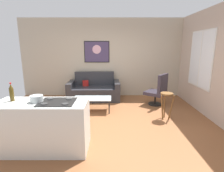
{
  "coord_description": "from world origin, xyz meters",
  "views": [
    {
      "loc": [
        0.11,
        -4.04,
        1.82
      ],
      "look_at": [
        0.1,
        0.9,
        0.7
      ],
      "focal_mm": 28.12,
      "sensor_mm": 36.0,
      "label": 1
    }
  ],
  "objects_px": {
    "couch": "(94,91)",
    "armchair": "(159,91)",
    "mixing_bowl": "(37,99)",
    "coffee_table": "(93,99)",
    "bar_stool": "(167,99)",
    "wall_painting": "(97,52)",
    "soda_bottle": "(12,93)"
  },
  "relations": [
    {
      "from": "couch",
      "to": "armchair",
      "type": "xyz_separation_m",
      "value": [
        2.07,
        -0.68,
        0.18
      ]
    },
    {
      "from": "mixing_bowl",
      "to": "bar_stool",
      "type": "bearing_deg",
      "value": 26.53
    },
    {
      "from": "couch",
      "to": "wall_painting",
      "type": "relative_size",
      "value": 1.98
    },
    {
      "from": "couch",
      "to": "armchair",
      "type": "relative_size",
      "value": 1.79
    },
    {
      "from": "coffee_table",
      "to": "wall_painting",
      "type": "distance_m",
      "value": 2.09
    },
    {
      "from": "coffee_table",
      "to": "mixing_bowl",
      "type": "relative_size",
      "value": 4.82
    },
    {
      "from": "armchair",
      "to": "wall_painting",
      "type": "xyz_separation_m",
      "value": [
        -1.99,
        1.14,
        1.15
      ]
    },
    {
      "from": "mixing_bowl",
      "to": "soda_bottle",
      "type": "bearing_deg",
      "value": 172.37
    },
    {
      "from": "soda_bottle",
      "to": "wall_painting",
      "type": "bearing_deg",
      "value": 71.0
    },
    {
      "from": "couch",
      "to": "mixing_bowl",
      "type": "height_order",
      "value": "mixing_bowl"
    },
    {
      "from": "mixing_bowl",
      "to": "couch",
      "type": "bearing_deg",
      "value": 77.77
    },
    {
      "from": "coffee_table",
      "to": "armchair",
      "type": "height_order",
      "value": "armchair"
    },
    {
      "from": "couch",
      "to": "mixing_bowl",
      "type": "xyz_separation_m",
      "value": [
        -0.67,
        -3.08,
        0.64
      ]
    },
    {
      "from": "coffee_table",
      "to": "couch",
      "type": "bearing_deg",
      "value": 93.44
    },
    {
      "from": "armchair",
      "to": "wall_painting",
      "type": "relative_size",
      "value": 1.11
    },
    {
      "from": "soda_bottle",
      "to": "couch",
      "type": "bearing_deg",
      "value": 69.69
    },
    {
      "from": "couch",
      "to": "soda_bottle",
      "type": "bearing_deg",
      "value": -110.31
    },
    {
      "from": "soda_bottle",
      "to": "mixing_bowl",
      "type": "relative_size",
      "value": 1.49
    },
    {
      "from": "couch",
      "to": "armchair",
      "type": "distance_m",
      "value": 2.18
    },
    {
      "from": "armchair",
      "to": "bar_stool",
      "type": "bearing_deg",
      "value": -93.86
    },
    {
      "from": "coffee_table",
      "to": "bar_stool",
      "type": "distance_m",
      "value": 2.01
    },
    {
      "from": "coffee_table",
      "to": "wall_painting",
      "type": "relative_size",
      "value": 1.17
    },
    {
      "from": "couch",
      "to": "soda_bottle",
      "type": "relative_size",
      "value": 5.45
    },
    {
      "from": "armchair",
      "to": "mixing_bowl",
      "type": "relative_size",
      "value": 4.54
    },
    {
      "from": "armchair",
      "to": "bar_stool",
      "type": "relative_size",
      "value": 1.46
    },
    {
      "from": "bar_stool",
      "to": "wall_painting",
      "type": "bearing_deg",
      "value": 130.9
    },
    {
      "from": "couch",
      "to": "bar_stool",
      "type": "bearing_deg",
      "value": -41.27
    },
    {
      "from": "couch",
      "to": "coffee_table",
      "type": "relative_size",
      "value": 1.69
    },
    {
      "from": "couch",
      "to": "bar_stool",
      "type": "relative_size",
      "value": 2.61
    },
    {
      "from": "couch",
      "to": "coffee_table",
      "type": "xyz_separation_m",
      "value": [
        0.07,
        -1.19,
        0.06
      ]
    },
    {
      "from": "soda_bottle",
      "to": "mixing_bowl",
      "type": "bearing_deg",
      "value": -7.63
    },
    {
      "from": "bar_stool",
      "to": "wall_painting",
      "type": "distance_m",
      "value": 3.13
    }
  ]
}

